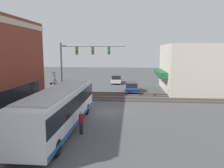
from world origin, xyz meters
name	(u,v)px	position (x,y,z in m)	size (l,w,h in m)	color
ground_plane	(105,112)	(0.00, 0.00, 0.00)	(120.00, 120.00, 0.00)	#4C4C4F
shop_building	(191,68)	(13.19, -11.47, 3.45)	(11.21, 9.20, 6.92)	beige
city_bus	(61,107)	(-4.81, 2.80, 1.74)	(12.46, 2.59, 3.13)	silver
traffic_signal_gantry	(80,58)	(4.39, 3.38, 5.14)	(0.42, 7.56, 6.92)	gray
crossing_signal	(55,84)	(3.11, 6.08, 2.30)	(1.41, 1.18, 3.81)	gray
rail_track_near	(111,99)	(6.00, 0.00, 0.03)	(2.60, 60.00, 0.15)	#332D28
rail_track_far	(113,94)	(9.20, 0.00, 0.03)	(2.60, 60.00, 0.15)	#332D28
parked_car_blue	(132,87)	(11.29, -2.60, 0.67)	(4.88, 1.82, 1.43)	navy
parked_car_silver	(117,79)	(19.71, 0.20, 0.71)	(4.60, 1.82, 1.53)	#B7B7BC
pedestrian_near_bus	(81,123)	(-5.78, 1.02, 0.84)	(0.34, 0.34, 1.65)	black
pedestrian_at_crossing	(65,97)	(2.27, 4.74, 0.90)	(0.34, 0.34, 1.76)	black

